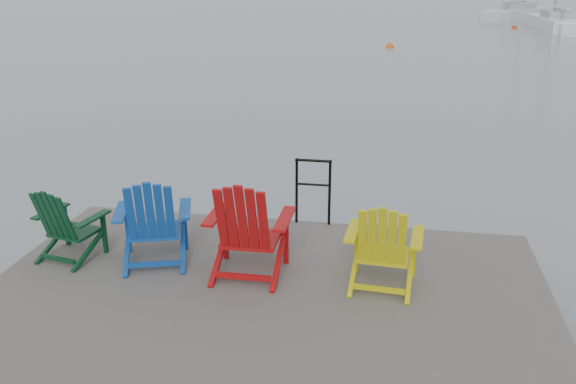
% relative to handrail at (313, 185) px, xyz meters
% --- Properties ---
extents(ground, '(400.00, 400.00, 0.00)m').
position_rel_handrail_xyz_m(ground, '(-0.25, -2.45, -1.04)').
color(ground, slate).
rests_on(ground, ground).
extents(dock, '(6.00, 5.00, 1.40)m').
position_rel_handrail_xyz_m(dock, '(-0.25, -2.45, -0.69)').
color(dock, '#2A2725').
rests_on(dock, ground).
extents(handrail, '(0.48, 0.04, 0.90)m').
position_rel_handrail_xyz_m(handrail, '(0.00, 0.00, 0.00)').
color(handrail, black).
rests_on(handrail, dock).
extents(chair_green, '(0.82, 0.77, 0.90)m').
position_rel_handrail_xyz_m(chair_green, '(-2.67, -1.57, -0.09)').
color(chair_green, '#09331A').
rests_on(chair_green, dock).
extents(chair_blue, '(1.01, 0.96, 1.07)m').
position_rel_handrail_xyz_m(chair_blue, '(-1.63, -1.51, -0.00)').
color(chair_blue, '#0E4094').
rests_on(chair_blue, dock).
extents(chair_red, '(0.91, 0.85, 1.15)m').
position_rel_handrail_xyz_m(chair_red, '(-0.50, -1.61, 0.04)').
color(chair_red, '#9F0B0C').
rests_on(chair_red, dock).
extents(chair_yellow, '(0.84, 0.78, 1.00)m').
position_rel_handrail_xyz_m(chair_yellow, '(0.97, -1.63, -0.04)').
color(chair_yellow, '#C7BB0B').
rests_on(chair_yellow, dock).
extents(sailboat_near, '(2.48, 8.65, 11.84)m').
position_rel_handrail_xyz_m(sailboat_near, '(11.14, 36.96, -0.69)').
color(sailboat_near, white).
rests_on(sailboat_near, ground).
extents(sailboat_mid, '(7.30, 9.41, 13.09)m').
position_rel_handrail_xyz_m(sailboat_mid, '(10.72, 47.18, -0.69)').
color(sailboat_mid, silver).
rests_on(sailboat_mid, ground).
extents(buoy_b, '(0.41, 0.41, 0.41)m').
position_rel_handrail_xyz_m(buoy_b, '(0.56, 24.75, -1.04)').
color(buoy_b, '#DF4F0D').
rests_on(buoy_b, ground).
extents(buoy_d, '(0.39, 0.39, 0.39)m').
position_rel_handrail_xyz_m(buoy_d, '(8.74, 37.55, -1.04)').
color(buoy_d, red).
rests_on(buoy_d, ground).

